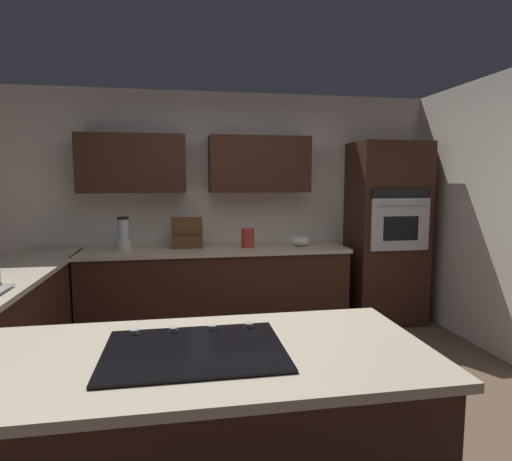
# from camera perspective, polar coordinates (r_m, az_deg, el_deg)

# --- Properties ---
(ground_plane) EXTENTS (14.00, 14.00, 0.00)m
(ground_plane) POSITION_cam_1_polar(r_m,az_deg,el_deg) (3.28, -0.72, -23.07)
(ground_plane) COLOR brown
(wall_back) EXTENTS (6.00, 0.44, 2.60)m
(wall_back) POSITION_cam_1_polar(r_m,az_deg,el_deg) (4.88, -5.31, 4.16)
(wall_back) COLOR silver
(wall_back) RESTS_ON ground
(lower_cabinets_back) EXTENTS (2.80, 0.60, 0.86)m
(lower_cabinets_back) POSITION_cam_1_polar(r_m,az_deg,el_deg) (4.70, -5.32, -8.09)
(lower_cabinets_back) COLOR #381E14
(lower_cabinets_back) RESTS_ON ground
(countertop_back) EXTENTS (2.84, 0.64, 0.04)m
(countertop_back) POSITION_cam_1_polar(r_m,az_deg,el_deg) (4.60, -5.38, -2.66)
(countertop_back) COLOR beige
(countertop_back) RESTS_ON lower_cabinets_back
(island_base) EXTENTS (1.96, 0.85, 0.86)m
(island_base) POSITION_cam_1_polar(r_m,az_deg,el_deg) (2.13, -7.96, -27.45)
(island_base) COLOR #381E14
(island_base) RESTS_ON ground
(island_top) EXTENTS (2.04, 0.93, 0.04)m
(island_top) POSITION_cam_1_polar(r_m,az_deg,el_deg) (1.92, -8.18, -16.25)
(island_top) COLOR beige
(island_top) RESTS_ON island_base
(wall_oven) EXTENTS (0.80, 0.66, 2.05)m
(wall_oven) POSITION_cam_1_polar(r_m,az_deg,el_deg) (5.11, 16.97, -0.33)
(wall_oven) COLOR #381E14
(wall_oven) RESTS_ON ground
(cooktop) EXTENTS (0.76, 0.56, 0.03)m
(cooktop) POSITION_cam_1_polar(r_m,az_deg,el_deg) (1.91, -8.20, -15.43)
(cooktop) COLOR black
(cooktop) RESTS_ON island_top
(blender) EXTENTS (0.15, 0.15, 0.35)m
(blender) POSITION_cam_1_polar(r_m,az_deg,el_deg) (4.63, -17.23, -0.73)
(blender) COLOR beige
(blender) RESTS_ON countertop_back
(mixing_bowl) EXTENTS (0.21, 0.21, 0.11)m
(mixing_bowl) POSITION_cam_1_polar(r_m,az_deg,el_deg) (4.78, 6.00, -1.38)
(mixing_bowl) COLOR white
(mixing_bowl) RESTS_ON countertop_back
(spice_rack) EXTENTS (0.33, 0.11, 0.33)m
(spice_rack) POSITION_cam_1_polar(r_m,az_deg,el_deg) (4.64, -9.18, -0.32)
(spice_rack) COLOR brown
(spice_rack) RESTS_ON countertop_back
(kettle) EXTENTS (0.14, 0.14, 0.21)m
(kettle) POSITION_cam_1_polar(r_m,az_deg,el_deg) (4.65, -1.12, -0.99)
(kettle) COLOR red
(kettle) RESTS_ON countertop_back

